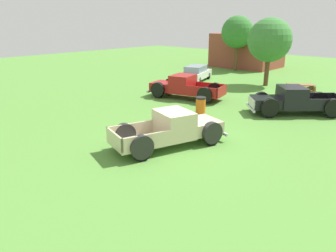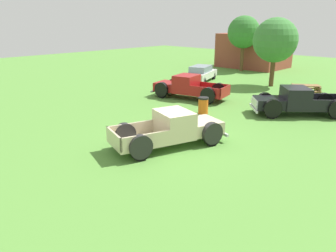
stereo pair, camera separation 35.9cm
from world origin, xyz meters
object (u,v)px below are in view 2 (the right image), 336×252
(pickup_truck_foreground, at_px, (175,129))
(pickup_truck_behind_left, at_px, (293,102))
(pickup_truck_behind_right, at_px, (186,87))
(sedan_distant_b, at_px, (201,73))
(trash_can, at_px, (203,105))
(oak_tree_west, at_px, (244,32))
(picnic_table, at_px, (306,89))
(oak_tree_center, at_px, (275,40))

(pickup_truck_foreground, xyz_separation_m, pickup_truck_behind_left, (1.57, 8.04, 0.03))
(pickup_truck_foreground, bearing_deg, pickup_truck_behind_right, 128.30)
(pickup_truck_behind_left, distance_m, sedan_distant_b, 11.32)
(pickup_truck_behind_right, bearing_deg, sedan_distant_b, 119.33)
(pickup_truck_behind_left, bearing_deg, trash_can, -138.48)
(sedan_distant_b, bearing_deg, oak_tree_west, 95.04)
(picnic_table, height_order, oak_tree_center, oak_tree_center)
(pickup_truck_behind_left, height_order, picnic_table, pickup_truck_behind_left)
(oak_tree_west, xyz_separation_m, oak_tree_center, (6.12, -5.36, -0.31))
(pickup_truck_behind_left, distance_m, pickup_truck_behind_right, 7.16)
(pickup_truck_behind_right, height_order, oak_tree_center, oak_tree_center)
(picnic_table, bearing_deg, oak_tree_west, 143.66)
(pickup_truck_behind_left, distance_m, oak_tree_west, 16.75)
(trash_can, distance_m, oak_tree_west, 17.51)
(trash_can, xyz_separation_m, oak_tree_west, (-7.21, 15.58, 3.41))
(pickup_truck_foreground, distance_m, pickup_truck_behind_right, 8.90)
(oak_tree_west, relative_size, oak_tree_center, 1.04)
(picnic_table, bearing_deg, pickup_truck_behind_right, -132.09)
(pickup_truck_foreground, bearing_deg, oak_tree_center, 102.42)
(pickup_truck_behind_left, height_order, pickup_truck_behind_right, pickup_truck_behind_right)
(trash_can, bearing_deg, pickup_truck_behind_right, 145.58)
(pickup_truck_behind_right, xyz_separation_m, sedan_distant_b, (-3.22, 5.74, -0.05))
(picnic_table, relative_size, trash_can, 2.45)
(pickup_truck_foreground, distance_m, oak_tree_west, 22.59)
(picnic_table, xyz_separation_m, oak_tree_center, (-3.44, 1.68, 3.09))
(pickup_truck_behind_right, distance_m, oak_tree_west, 14.22)
(oak_tree_center, bearing_deg, trash_can, -83.89)
(pickup_truck_behind_right, distance_m, trash_can, 4.03)
(picnic_table, bearing_deg, pickup_truck_foreground, -90.67)
(picnic_table, height_order, oak_tree_west, oak_tree_west)
(oak_tree_center, bearing_deg, pickup_truck_behind_right, -105.64)
(picnic_table, relative_size, oak_tree_center, 0.44)
(sedan_distant_b, distance_m, trash_can, 10.35)
(trash_can, bearing_deg, oak_tree_center, 96.11)
(pickup_truck_behind_right, relative_size, picnic_table, 2.34)
(pickup_truck_foreground, distance_m, trash_can, 5.20)
(pickup_truck_behind_right, xyz_separation_m, oak_tree_center, (2.23, 7.95, 2.83))
(trash_can, xyz_separation_m, oak_tree_center, (-1.09, 10.23, 3.10))
(pickup_truck_foreground, relative_size, sedan_distant_b, 1.20)
(pickup_truck_behind_right, relative_size, oak_tree_west, 0.98)
(oak_tree_west, height_order, oak_tree_center, oak_tree_west)
(sedan_distant_b, distance_m, oak_tree_west, 8.24)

